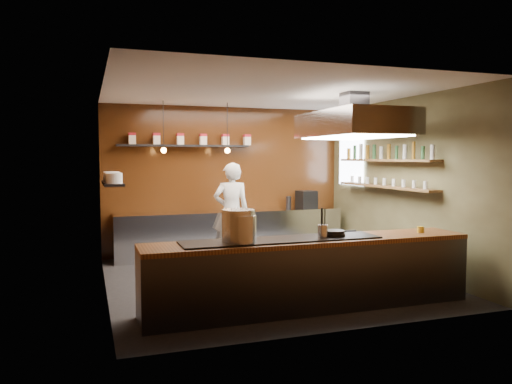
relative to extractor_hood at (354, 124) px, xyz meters
name	(u,v)px	position (x,y,z in m)	size (l,w,h in m)	color
floor	(268,280)	(-1.30, 0.40, -2.51)	(5.00, 5.00, 0.00)	black
back_wall	(227,180)	(-1.30, 2.90, -1.01)	(5.00, 5.00, 0.00)	#331B09
left_wall	(104,190)	(-3.80, 0.40, -1.01)	(5.00, 5.00, 0.00)	#331B09
right_wall	(402,184)	(1.20, 0.40, -1.01)	(5.00, 5.00, 0.00)	#464228
ceiling	(268,92)	(-1.30, 0.40, 0.49)	(5.00, 5.00, 0.00)	silver
window_pane	(351,161)	(1.15, 2.10, -0.61)	(1.00, 1.00, 0.00)	white
prep_counter	(231,233)	(-1.30, 2.57, -2.06)	(4.60, 0.65, 0.90)	silver
pass_counter	(310,273)	(-1.30, -1.20, -2.04)	(4.40, 0.72, 0.94)	#38383D
tin_shelf	(184,146)	(-2.20, 2.76, -0.31)	(2.60, 0.26, 0.04)	black
plate_shelf	(112,183)	(-3.64, 1.40, -0.96)	(0.30, 1.40, 0.04)	black
bottle_shelf_upper	(385,160)	(1.04, 0.70, -0.59)	(0.26, 2.80, 0.04)	brown
bottle_shelf_lower	(384,186)	(1.04, 0.70, -1.06)	(0.26, 2.80, 0.04)	brown
extractor_hood	(354,124)	(0.00, 0.00, 0.00)	(1.20, 2.00, 0.72)	#38383D
pendant_left	(164,147)	(-2.70, 2.10, -0.35)	(0.10, 0.10, 0.95)	black
pendant_right	(227,148)	(-1.50, 2.10, -0.35)	(0.10, 0.10, 0.95)	black
storage_tins	(192,139)	(-2.05, 2.76, -0.17)	(2.43, 0.13, 0.22)	beige
plate_stacks	(112,177)	(-3.64, 1.40, -0.86)	(0.26, 1.16, 0.16)	white
bottles	(385,152)	(1.04, 0.70, -0.45)	(0.06, 2.66, 0.24)	silver
wine_glasses	(384,182)	(1.04, 0.70, -0.97)	(0.07, 2.37, 0.13)	silver
stockpot_large	(238,226)	(-2.29, -1.23, -1.37)	(0.41, 0.41, 0.40)	silver
stockpot_small	(242,229)	(-2.26, -1.28, -1.40)	(0.35, 0.35, 0.33)	#B9BBC1
utensil_crock	(323,231)	(-1.17, -1.29, -1.48)	(0.13, 0.13, 0.17)	silver
frying_pan	(334,233)	(-0.97, -1.21, -1.53)	(0.47, 0.30, 0.08)	black
butter_jar	(420,229)	(0.39, -1.21, -1.54)	(0.09, 0.09, 0.09)	yellow
espresso_machine	(306,199)	(0.37, 2.60, -1.42)	(0.36, 0.35, 0.36)	black
chef	(231,212)	(-1.42, 2.11, -1.57)	(0.68, 0.45, 1.87)	white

